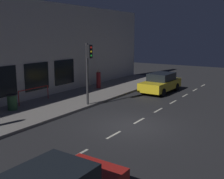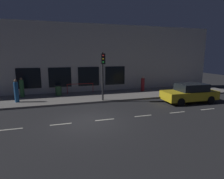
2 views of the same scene
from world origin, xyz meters
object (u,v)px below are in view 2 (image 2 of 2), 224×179
object	(u,v)px
traffic_light	(103,68)
parked_car_0	(190,93)
pedestrian_0	(22,88)
pedestrian_1	(143,84)
pedestrian_2	(16,92)
trash_bin	(58,90)

from	to	relation	value
traffic_light	parked_car_0	world-z (taller)	traffic_light
pedestrian_0	parked_car_0	bearing A→B (deg)	95.18
traffic_light	pedestrian_0	size ratio (longest dim) A/B	2.24
pedestrian_1	pedestrian_2	distance (m)	11.93
traffic_light	pedestrian_0	xyz separation A→B (m)	(3.31, 6.74, -1.88)
pedestrian_0	pedestrian_1	xyz separation A→B (m)	(-0.48, -11.76, -0.10)
pedestrian_1	pedestrian_2	size ratio (longest dim) A/B	0.85
pedestrian_2	pedestrian_1	bearing A→B (deg)	132.83
pedestrian_2	trash_bin	world-z (taller)	pedestrian_2
pedestrian_1	pedestrian_2	xyz separation A→B (m)	(-1.37, 11.85, 0.15)
pedestrian_0	pedestrian_2	world-z (taller)	pedestrian_2
pedestrian_1	trash_bin	size ratio (longest dim) A/B	1.64
pedestrian_0	pedestrian_2	xyz separation A→B (m)	(-1.85, 0.09, 0.05)
trash_bin	traffic_light	bearing A→B (deg)	-131.16
pedestrian_2	pedestrian_0	bearing A→B (deg)	-146.62
traffic_light	pedestrian_0	distance (m)	7.74
pedestrian_1	pedestrian_0	bearing A→B (deg)	-101.25
traffic_light	pedestrian_1	size ratio (longest dim) A/B	2.52
traffic_light	pedestrian_2	xyz separation A→B (m)	(1.46, 6.83, -1.83)
parked_car_0	pedestrian_0	size ratio (longest dim) A/B	2.56
trash_bin	pedestrian_2	bearing A→B (deg)	117.10
traffic_light	pedestrian_1	xyz separation A→B (m)	(2.83, -5.02, -1.98)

